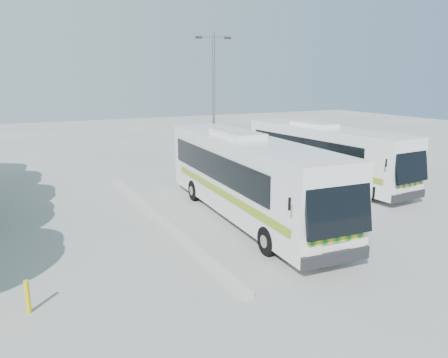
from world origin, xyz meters
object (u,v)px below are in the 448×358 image
coach_main (247,175)px  coach_adjacent (324,153)px  lamppost (214,100)px  bollard (28,297)px

coach_main → coach_adjacent: bearing=30.3°
lamppost → bollard: bearing=-118.7°
coach_adjacent → lamppost: bearing=136.4°
coach_main → lamppost: lamppost is taller
coach_adjacent → lamppost: 7.37m
coach_main → lamppost: size_ratio=1.50×
coach_main → lamppost: (2.24, 8.07, 2.84)m
coach_main → bollard: 10.37m
coach_adjacent → coach_main: bearing=-157.1°
coach_adjacent → bollard: 18.65m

